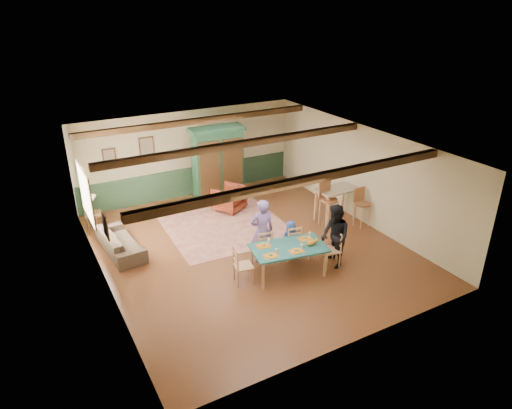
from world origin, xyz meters
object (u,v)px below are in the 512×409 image
bar_stool_left (329,205)px  sofa (120,242)px  counter_table (335,204)px  person_man (262,231)px  person_child (291,239)px  dining_chair_far_right (292,241)px  person_woman (335,236)px  end_table (95,222)px  dining_table (288,261)px  dining_chair_far_left (263,246)px  table_lamp (92,205)px  armchair (229,198)px  armoire (218,164)px  cat (311,242)px  bar_stool_right (362,208)px  dining_chair_end_right (330,249)px  dining_chair_end_left (243,265)px

bar_stool_left → sofa: bearing=158.4°
counter_table → person_man: bearing=-162.1°
person_child → dining_chair_far_right: bearing=90.0°
person_woman → end_table: person_woman is taller
dining_table → dining_chair_far_left: bearing=109.2°
sofa → counter_table: bearing=-105.7°
table_lamp → person_woman: bearing=-44.5°
armchair → armoire: bearing=-123.8°
counter_table → cat: bearing=-139.0°
dining_chair_far_right → end_table: dining_chair_far_right is taller
dining_chair_far_right → cat: size_ratio=2.64×
person_child → cat: bearing=99.5°
end_table → bar_stool_right: bearing=-26.5°
person_woman → person_child: person_woman is taller
bar_stool_left → armchair: bearing=122.2°
person_child → bar_stool_right: (2.57, 0.38, 0.08)m
sofa → dining_chair_far_left: bearing=-131.6°
sofa → bar_stool_right: 6.41m
dining_chair_far_left → armoire: (0.65, 3.92, 0.72)m
person_woman → dining_table: bearing=-90.0°
person_man → cat: size_ratio=4.79×
armoire → end_table: 3.95m
person_child → bar_stool_left: bar_stool_left is taller
person_child → armoire: armoire is taller
table_lamp → person_man: bearing=-47.6°
dining_table → bar_stool_left: (2.26, 1.50, 0.29)m
dining_chair_end_right → person_woman: size_ratio=0.58×
person_child → end_table: size_ratio=1.71×
dining_chair_far_left → dining_chair_end_right: 1.58m
person_child → cat: person_child is taller
dining_chair_end_left → end_table: (-2.38, 4.10, -0.17)m
person_man → bar_stool_right: (3.29, 0.26, -0.25)m
dining_table → person_man: (-0.24, 0.79, 0.45)m
dining_chair_far_left → person_woman: size_ratio=0.58×
dining_chair_end_right → person_man: size_ratio=0.55×
counter_table → bar_stool_left: (-0.42, -0.23, 0.16)m
person_child → table_lamp: 5.34m
armchair → bar_stool_left: bearing=99.5°
armoire → counter_table: (2.27, -2.91, -0.68)m
counter_table → bar_stool_right: 0.79m
dining_table → sofa: 4.20m
dining_chair_end_right → end_table: 6.32m
person_man → person_child: person_man is taller
dining_chair_far_left → person_woman: (1.39, -0.91, 0.32)m
person_man → bar_stool_right: bearing=-165.7°
end_table → table_lamp: bearing=0.0°
person_child → counter_table: size_ratio=0.81×
armoire → bar_stool_left: armoire is taller
dining_chair_far_right → person_child: 0.08m
end_table → bar_stool_right: (6.48, -3.24, 0.27)m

